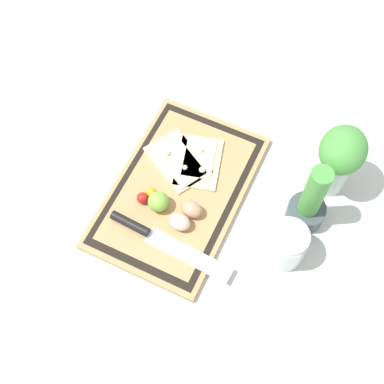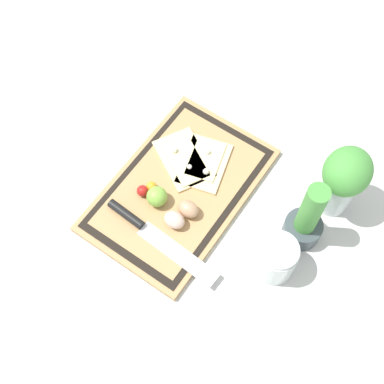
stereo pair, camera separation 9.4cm
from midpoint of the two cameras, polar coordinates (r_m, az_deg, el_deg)
ground_plane at (r=1.34m, az=0.66°, el=-0.02°), size 6.00×6.00×0.00m
cutting_board at (r=1.33m, az=0.66°, el=0.16°), size 0.48×0.31×0.02m
pizza_slice_near at (r=1.35m, az=1.16°, el=3.34°), size 0.17×0.19×0.02m
pizza_slice_far at (r=1.35m, az=3.35°, el=3.00°), size 0.17×0.14×0.02m
knife at (r=1.27m, az=-3.06°, el=-3.98°), size 0.05×0.32×0.02m
egg_brown at (r=1.27m, az=1.72°, el=-1.99°), size 0.04×0.05×0.04m
egg_pink at (r=1.26m, az=0.24°, el=-3.14°), size 0.04×0.05×0.04m
lime at (r=1.28m, az=-1.68°, el=-0.65°), size 0.05×0.05×0.05m
cherry_tomato_red at (r=1.30m, az=-3.25°, el=-0.02°), size 0.03×0.03×0.03m
cherry_tomato_yellow at (r=1.31m, az=-2.30°, el=0.43°), size 0.03×0.03×0.03m
herb_pot at (r=1.26m, az=14.18°, el=-3.16°), size 0.09×0.09×0.22m
sauce_jar at (r=1.24m, az=11.04°, el=-7.21°), size 0.10×0.10×0.11m
herb_glass at (r=1.27m, az=17.93°, el=1.21°), size 0.12×0.11×0.21m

